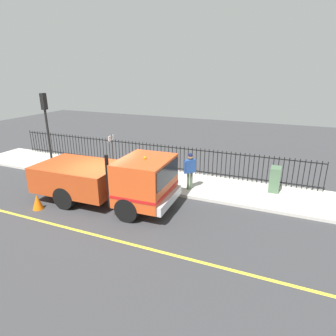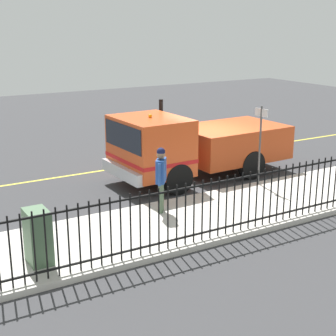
% 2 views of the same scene
% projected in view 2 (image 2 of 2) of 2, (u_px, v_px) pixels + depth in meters
% --- Properties ---
extents(ground_plane, '(46.99, 46.99, 0.00)m').
position_uv_depth(ground_plane, '(207.00, 176.00, 17.39)').
color(ground_plane, '#38383A').
rests_on(ground_plane, ground).
extents(sidewalk_slab, '(3.07, 21.36, 0.14)m').
position_uv_depth(sidewalk_slab, '(272.00, 202.00, 14.68)').
color(sidewalk_slab, beige).
rests_on(sidewalk_slab, ground).
extents(lane_marking, '(0.12, 19.22, 0.01)m').
position_uv_depth(lane_marking, '(170.00, 160.00, 19.40)').
color(lane_marking, yellow).
rests_on(lane_marking, ground).
extents(work_truck, '(2.66, 6.25, 2.56)m').
position_uv_depth(work_truck, '(189.00, 143.00, 16.75)').
color(work_truck, '#D84C1E').
rests_on(work_truck, ground).
extents(worker_standing, '(0.53, 0.48, 1.77)m').
position_uv_depth(worker_standing, '(161.00, 173.00, 13.42)').
color(worker_standing, '#264C99').
rests_on(worker_standing, sidewalk_slab).
extents(iron_fence, '(0.04, 18.19, 1.46)m').
position_uv_depth(iron_fence, '(308.00, 187.00, 13.36)').
color(iron_fence, black).
rests_on(iron_fence, sidewalk_slab).
extents(utility_cabinet, '(0.67, 0.46, 1.17)m').
position_uv_depth(utility_cabinet, '(38.00, 237.00, 10.67)').
color(utility_cabinet, '#4C6B4C').
rests_on(utility_cabinet, sidewalk_slab).
extents(traffic_cone, '(0.44, 0.44, 0.63)m').
position_uv_depth(traffic_cone, '(225.00, 150.00, 19.70)').
color(traffic_cone, orange).
rests_on(traffic_cone, ground).
extents(street_sign, '(0.50, 0.09, 2.47)m').
position_uv_depth(street_sign, '(260.00, 136.00, 15.68)').
color(street_sign, '#4C4C4C').
rests_on(street_sign, sidewalk_slab).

